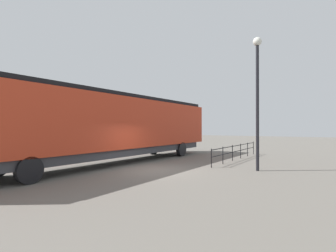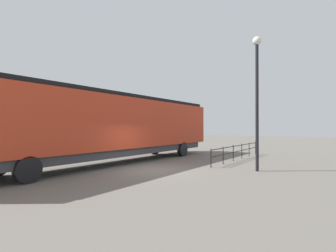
{
  "view_description": "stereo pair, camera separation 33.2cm",
  "coord_description": "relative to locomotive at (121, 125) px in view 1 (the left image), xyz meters",
  "views": [
    {
      "loc": [
        8.14,
        -11.23,
        2.24
      ],
      "look_at": [
        -0.58,
        2.32,
        2.34
      ],
      "focal_mm": 28.03,
      "sensor_mm": 36.0,
      "label": 1
    },
    {
      "loc": [
        8.42,
        -11.04,
        2.24
      ],
      "look_at": [
        -0.58,
        2.32,
        2.34
      ],
      "focal_mm": 28.03,
      "sensor_mm": 36.0,
      "label": 2
    }
  ],
  "objects": [
    {
      "name": "ground_plane",
      "position": [
        3.44,
        -1.17,
        -2.39
      ],
      "size": [
        120.0,
        120.0,
        0.0
      ],
      "primitive_type": "plane",
      "color": "#666059"
    },
    {
      "name": "locomotive",
      "position": [
        0.0,
        0.0,
        0.0
      ],
      "size": [
        3.0,
        18.88,
        4.28
      ],
      "color": "red",
      "rests_on": "ground_plane"
    },
    {
      "name": "lamp_post",
      "position": [
        8.14,
        1.53,
        2.08
      ],
      "size": [
        0.45,
        0.45,
        6.94
      ],
      "color": "black",
      "rests_on": "ground_plane"
    },
    {
      "name": "platform_fence",
      "position": [
        5.7,
        5.63,
        -1.7
      ],
      "size": [
        0.05,
        8.88,
        1.06
      ],
      "color": "black",
      "rests_on": "ground_plane"
    }
  ]
}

